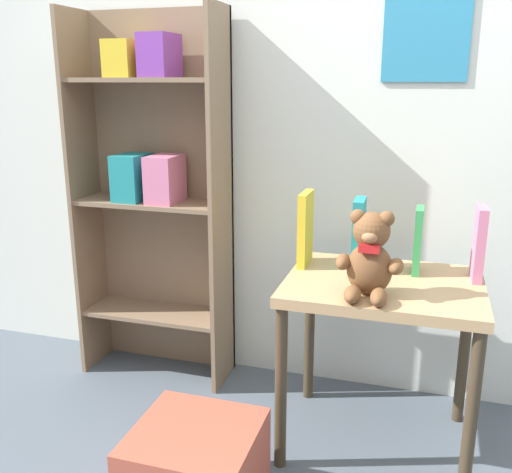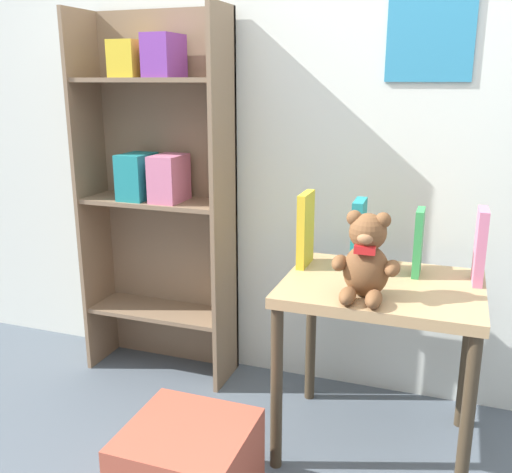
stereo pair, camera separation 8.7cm
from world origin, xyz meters
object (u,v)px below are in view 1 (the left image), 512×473
object	(u,v)px
display_table	(382,306)
storage_bin	(196,471)
teddy_bear	(370,258)
book_standing_green	(418,241)
bookshelf_side	(154,182)
book_standing_teal	(360,235)
book_standing_pink	(479,244)
book_standing_yellow	(305,229)

from	to	relation	value
display_table	storage_bin	size ratio (longest dim) A/B	1.79
teddy_bear	book_standing_green	distance (m)	0.30
bookshelf_side	storage_bin	xyz separation A→B (m)	(0.50, -0.80, -0.71)
bookshelf_side	book_standing_teal	bearing A→B (deg)	-12.45
book_standing_teal	book_standing_pink	size ratio (longest dim) A/B	1.02
bookshelf_side	book_standing_yellow	world-z (taller)	bookshelf_side
display_table	book_standing_pink	distance (m)	0.38
book_standing_yellow	storage_bin	size ratio (longest dim) A/B	0.74
bookshelf_side	display_table	size ratio (longest dim) A/B	2.38
teddy_bear	display_table	bearing A→B (deg)	75.83
bookshelf_side	teddy_bear	bearing A→B (deg)	-24.83
book_standing_teal	storage_bin	distance (m)	0.93
teddy_bear	book_standing_yellow	xyz separation A→B (m)	(-0.26, 0.25, 0.01)
teddy_bear	book_standing_green	bearing A→B (deg)	63.42
storage_bin	bookshelf_side	bearing A→B (deg)	122.19
bookshelf_side	book_standing_pink	world-z (taller)	bookshelf_side
book_standing_green	storage_bin	world-z (taller)	book_standing_green
bookshelf_side	book_standing_pink	distance (m)	1.29
book_standing_teal	storage_bin	size ratio (longest dim) A/B	0.70
book_standing_teal	storage_bin	xyz separation A→B (m)	(-0.38, -0.60, -0.60)
bookshelf_side	teddy_bear	xyz separation A→B (m)	(0.94, -0.44, -0.11)
book_standing_yellow	book_standing_green	xyz separation A→B (m)	(0.39, 0.02, -0.02)
teddy_bear	book_standing_teal	xyz separation A→B (m)	(-0.06, 0.24, 0.00)
book_standing_green	book_standing_yellow	bearing A→B (deg)	-176.91
book_standing_yellow	book_standing_green	bearing A→B (deg)	3.32
book_standing_teal	bookshelf_side	bearing A→B (deg)	165.80
bookshelf_side	display_table	xyz separation A→B (m)	(0.98, -0.29, -0.33)
book_standing_pink	bookshelf_side	bearing A→B (deg)	170.03
display_table	book_standing_yellow	size ratio (longest dim) A/B	2.42
bookshelf_side	storage_bin	distance (m)	1.18
book_standing_green	book_standing_pink	xyz separation A→B (m)	(0.20, -0.01, 0.01)
book_standing_teal	book_standing_pink	bearing A→B (deg)	0.47
display_table	bookshelf_side	bearing A→B (deg)	163.57
teddy_bear	book_standing_yellow	bearing A→B (deg)	135.82
teddy_bear	book_standing_yellow	distance (m)	0.36
book_standing_yellow	book_standing_pink	distance (m)	0.59
book_standing_green	book_standing_pink	distance (m)	0.20
teddy_bear	book_standing_green	world-z (taller)	teddy_bear
storage_bin	book_standing_teal	bearing A→B (deg)	57.69
book_standing_yellow	display_table	bearing A→B (deg)	-18.77
bookshelf_side	teddy_bear	world-z (taller)	bookshelf_side
book_standing_teal	teddy_bear	bearing A→B (deg)	-77.75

